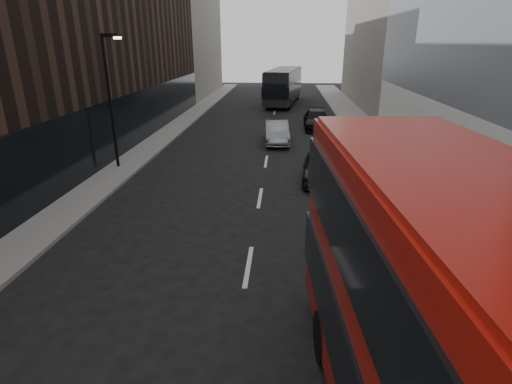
% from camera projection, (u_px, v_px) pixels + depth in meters
% --- Properties ---
extents(sidewalk_right, '(3.00, 80.00, 0.15)m').
position_uv_depth(sidewalk_right, '(376.00, 143.00, 28.12)').
color(sidewalk_right, slate).
rests_on(sidewalk_right, ground).
extents(sidewalk_left, '(2.00, 80.00, 0.15)m').
position_uv_depth(sidewalk_left, '(160.00, 139.00, 29.15)').
color(sidewalk_left, slate).
rests_on(sidewalk_left, ground).
extents(building_victorian, '(6.50, 24.00, 21.00)m').
position_uv_depth(building_victorian, '(385.00, 13.00, 42.23)').
color(building_victorian, slate).
rests_on(building_victorian, ground).
extents(building_left_mid, '(5.00, 24.00, 14.00)m').
position_uv_depth(building_left_mid, '(128.00, 39.00, 31.61)').
color(building_left_mid, black).
rests_on(building_left_mid, ground).
extents(building_left_far, '(5.00, 20.00, 13.00)m').
position_uv_depth(building_left_far, '(191.00, 44.00, 52.33)').
color(building_left_far, slate).
rests_on(building_left_far, ground).
extents(street_lamp, '(1.06, 0.22, 7.00)m').
position_uv_depth(street_lamp, '(111.00, 93.00, 21.18)').
color(street_lamp, black).
rests_on(street_lamp, sidewalk_left).
extents(grey_bus, '(4.45, 12.31, 3.90)m').
position_uv_depth(grey_bus, '(284.00, 85.00, 45.76)').
color(grey_bus, black).
rests_on(grey_bus, ground).
extents(car_a, '(2.02, 4.35, 1.44)m').
position_uv_depth(car_a, '(319.00, 167.00, 20.43)').
color(car_a, black).
rests_on(car_a, ground).
extents(car_b, '(1.92, 4.71, 1.52)m').
position_uv_depth(car_b, '(277.00, 132.00, 28.16)').
color(car_b, gray).
rests_on(car_b, ground).
extents(car_c, '(2.10, 5.10, 1.48)m').
position_uv_depth(car_c, '(317.00, 120.00, 32.90)').
color(car_c, black).
rests_on(car_c, ground).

